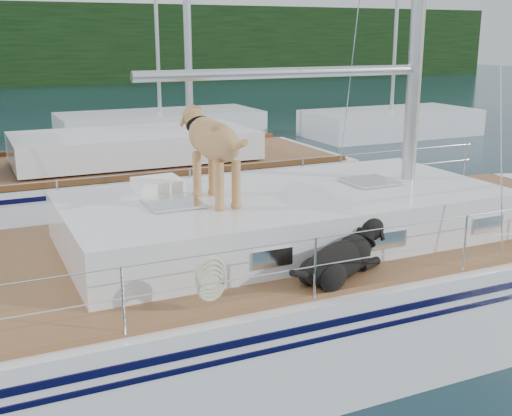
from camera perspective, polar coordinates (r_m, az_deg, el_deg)
name	(u,v)px	position (r m, az deg, el deg)	size (l,w,h in m)	color
ground	(226,343)	(7.98, -2.71, -11.91)	(120.00, 120.00, 0.00)	black
main_sailboat	(232,290)	(7.72, -2.13, -7.29)	(12.00, 3.85, 14.01)	white
neighbor_sailboat	(84,190)	(13.34, -15.07, 1.59)	(11.00, 3.50, 13.30)	white
bg_boat_center	(160,126)	(23.77, -8.49, 7.25)	(7.20, 3.00, 11.65)	white
bg_boat_east	(391,123)	(24.67, 11.88, 7.39)	(6.40, 3.00, 11.65)	white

